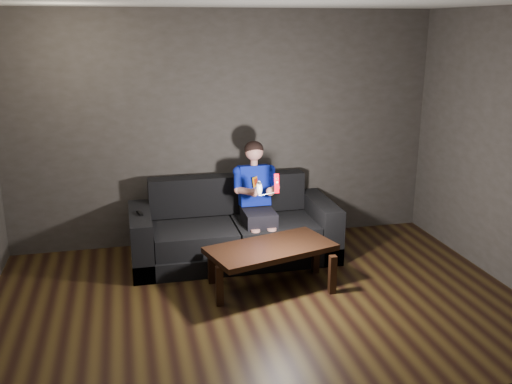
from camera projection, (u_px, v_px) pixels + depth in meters
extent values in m
plane|color=black|center=(281.00, 344.00, 4.67)|extent=(5.00, 5.00, 0.00)
cube|color=#3A3632|center=(225.00, 129.00, 6.62)|extent=(5.00, 0.04, 2.70)
cube|color=#3A3632|center=(481.00, 379.00, 1.95)|extent=(5.00, 0.04, 2.70)
cube|color=black|center=(234.00, 250.00, 6.37)|extent=(2.24, 0.97, 0.19)
cube|color=black|center=(195.00, 238.00, 6.12)|extent=(0.88, 0.68, 0.23)
cube|color=black|center=(275.00, 232.00, 6.31)|extent=(0.88, 0.68, 0.23)
cube|color=black|center=(227.00, 194.00, 6.57)|extent=(1.79, 0.22, 0.44)
cube|color=black|center=(141.00, 240.00, 6.09)|extent=(0.22, 0.97, 0.61)
cube|color=black|center=(320.00, 225.00, 6.53)|extent=(0.22, 0.97, 0.61)
cube|color=black|center=(259.00, 217.00, 6.20)|extent=(0.33, 0.42, 0.16)
cube|color=#06009D|center=(254.00, 185.00, 6.32)|extent=(0.33, 0.24, 0.47)
cube|color=#FC9D0E|center=(256.00, 182.00, 6.21)|extent=(0.10, 0.10, 0.11)
cube|color=#B72809|center=(256.00, 182.00, 6.21)|extent=(0.07, 0.07, 0.07)
cylinder|color=tan|center=(254.00, 163.00, 6.25)|extent=(0.08, 0.08, 0.07)
sphere|color=tan|center=(254.00, 151.00, 6.21)|extent=(0.20, 0.20, 0.20)
ellipsoid|color=black|center=(254.00, 149.00, 6.22)|extent=(0.21, 0.21, 0.18)
cylinder|color=#06009D|center=(237.00, 181.00, 6.18)|extent=(0.09, 0.25, 0.21)
cylinder|color=#06009D|center=(274.00, 178.00, 6.27)|extent=(0.09, 0.25, 0.21)
cylinder|color=tan|center=(246.00, 189.00, 6.05)|extent=(0.16, 0.26, 0.11)
cylinder|color=tan|center=(273.00, 187.00, 6.11)|extent=(0.16, 0.26, 0.11)
sphere|color=tan|center=(254.00, 193.00, 5.96)|extent=(0.09, 0.09, 0.09)
sphere|color=tan|center=(270.00, 192.00, 6.00)|extent=(0.09, 0.09, 0.09)
cylinder|color=tan|center=(255.00, 246.00, 6.04)|extent=(0.10, 0.10, 0.38)
cylinder|color=tan|center=(272.00, 245.00, 6.08)|extent=(0.10, 0.10, 0.38)
cube|color=red|center=(276.00, 183.00, 5.73)|extent=(0.06, 0.08, 0.20)
cube|color=#750806|center=(277.00, 178.00, 5.70)|extent=(0.03, 0.01, 0.03)
cylinder|color=white|center=(277.00, 185.00, 5.72)|extent=(0.02, 0.01, 0.02)
ellipsoid|color=white|center=(259.00, 188.00, 5.71)|extent=(0.07, 0.10, 0.16)
cylinder|color=black|center=(260.00, 183.00, 5.66)|extent=(0.03, 0.01, 0.03)
cube|color=black|center=(140.00, 213.00, 5.96)|extent=(0.06, 0.15, 0.03)
cube|color=black|center=(139.00, 210.00, 5.99)|extent=(0.02, 0.02, 0.00)
cube|color=black|center=(271.00, 249.00, 5.56)|extent=(1.34, 0.92, 0.06)
cube|color=black|center=(219.00, 286.00, 5.27)|extent=(0.07, 0.07, 0.39)
cube|color=black|center=(332.00, 275.00, 5.51)|extent=(0.07, 0.07, 0.39)
cube|color=black|center=(211.00, 265.00, 5.74)|extent=(0.07, 0.07, 0.39)
cube|color=black|center=(316.00, 255.00, 5.98)|extent=(0.07, 0.07, 0.39)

